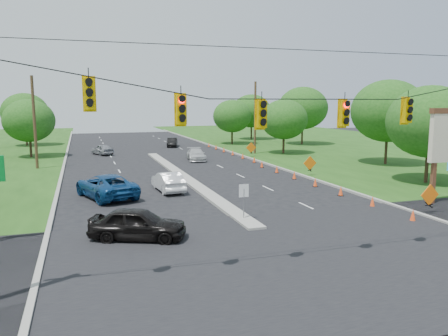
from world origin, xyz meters
name	(u,v)px	position (x,y,z in m)	size (l,w,h in m)	color
ground	(294,257)	(0.00, 0.00, 0.00)	(160.00, 160.00, 0.00)	black
cross_street	(294,257)	(0.00, 0.00, 0.00)	(160.00, 14.00, 0.02)	black
curb_left	(64,168)	(-10.10, 30.00, 0.00)	(0.25, 110.00, 0.16)	gray
curb_right	(252,160)	(10.10, 30.00, 0.00)	(0.25, 110.00, 0.16)	gray
median	(183,177)	(0.00, 21.00, 0.00)	(1.00, 34.00, 0.18)	gray
median_sign	(244,195)	(0.00, 6.00, 1.46)	(0.55, 0.06, 2.05)	gray
signal_span	(308,142)	(-0.05, -1.00, 4.97)	(25.60, 0.32, 9.00)	#422D1C
utility_pole_far_left	(35,123)	(-12.50, 30.00, 4.50)	(0.28, 0.28, 9.00)	#422D1C
utility_pole_far_right	(255,118)	(12.50, 35.00, 4.50)	(0.28, 0.28, 9.00)	#422D1C
cone_0	(413,215)	(8.78, 3.00, 0.35)	(0.32, 0.32, 0.70)	#FC4E1C
cone_1	(372,202)	(8.78, 6.50, 0.35)	(0.32, 0.32, 0.70)	#FC4E1C
cone_2	(341,191)	(8.78, 10.00, 0.35)	(0.32, 0.32, 0.70)	#FC4E1C
cone_3	(315,182)	(8.78, 13.50, 0.35)	(0.32, 0.32, 0.70)	#FC4E1C
cone_4	(294,175)	(8.78, 17.00, 0.35)	(0.32, 0.32, 0.70)	#FC4E1C
cone_5	(277,169)	(8.78, 20.50, 0.35)	(0.32, 0.32, 0.70)	#FC4E1C
cone_6	(262,164)	(8.78, 24.00, 0.35)	(0.32, 0.32, 0.70)	#FC4E1C
cone_7	(254,159)	(9.38, 27.50, 0.35)	(0.32, 0.32, 0.70)	#FC4E1C
cone_8	(243,156)	(9.38, 31.00, 0.35)	(0.32, 0.32, 0.70)	#FC4E1C
cone_9	(233,152)	(9.38, 34.50, 0.35)	(0.32, 0.32, 0.70)	#FC4E1C
cone_10	(224,150)	(9.38, 38.00, 0.35)	(0.32, 0.32, 0.70)	#FC4E1C
cone_11	(216,147)	(9.38, 41.50, 0.35)	(0.32, 0.32, 0.70)	#FC4E1C
cone_12	(209,145)	(9.38, 45.00, 0.35)	(0.32, 0.32, 0.70)	#FC4E1C
work_sign_0	(430,196)	(10.80, 4.00, 1.09)	(1.27, 0.58, 1.37)	black
work_sign_1	(310,164)	(10.80, 18.00, 1.09)	(1.27, 0.58, 1.37)	black
work_sign_2	(251,148)	(10.80, 32.00, 1.09)	(1.27, 0.58, 1.37)	black
tree_5	(29,121)	(-14.00, 40.00, 4.34)	(5.88, 5.88, 6.86)	black
tree_6	(25,113)	(-16.00, 55.00, 4.96)	(6.72, 6.72, 7.84)	black
tree_7	(430,122)	(18.00, 12.00, 4.96)	(6.72, 6.72, 7.84)	black
tree_8	(388,111)	(22.00, 22.00, 5.58)	(7.56, 7.56, 8.82)	black
tree_9	(284,119)	(16.00, 34.00, 4.34)	(5.88, 5.88, 6.86)	black
tree_10	(303,108)	(24.00, 44.00, 5.58)	(7.56, 7.56, 8.82)	black
tree_11	(251,111)	(20.00, 55.00, 4.96)	(6.72, 6.72, 7.84)	black
tree_12	(232,116)	(14.00, 48.00, 4.34)	(5.88, 5.88, 6.86)	black
black_sedan	(138,224)	(-5.94, 4.48, 0.78)	(1.84, 4.56, 1.56)	black
white_sedan	(168,182)	(-2.39, 15.34, 0.72)	(1.52, 4.35, 1.43)	silver
blue_pickup	(106,186)	(-6.84, 14.53, 0.82)	(2.71, 5.88, 1.63)	navy
silver_car_far	(196,155)	(3.88, 31.30, 0.66)	(1.85, 4.56, 1.32)	#B7B7B7
silver_car_oncoming	(102,150)	(-5.85, 40.04, 0.65)	(1.55, 3.84, 1.31)	gray
dark_car_receding	(172,142)	(4.40, 47.10, 0.66)	(1.40, 4.01, 1.32)	black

